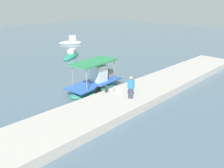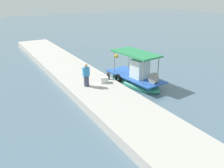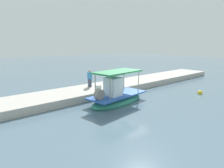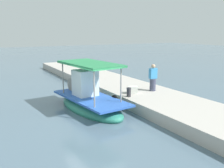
% 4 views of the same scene
% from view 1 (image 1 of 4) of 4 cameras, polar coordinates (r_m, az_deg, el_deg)
% --- Properties ---
extents(ground_plane, '(120.00, 120.00, 0.00)m').
position_cam_1_polar(ground_plane, '(18.90, -7.74, -2.13)').
color(ground_plane, slate).
extents(dock_quay, '(36.00, 3.76, 0.60)m').
position_cam_1_polar(dock_quay, '(16.04, 0.99, -4.99)').
color(dock_quay, '#B7B0A7').
rests_on(dock_quay, ground_plane).
extents(main_fishing_boat, '(5.48, 2.60, 2.91)m').
position_cam_1_polar(main_fishing_boat, '(19.16, -4.24, -0.11)').
color(main_fishing_boat, '#2D856E').
rests_on(main_fishing_boat, ground_plane).
extents(fisherman_near_bollard, '(0.38, 0.47, 1.64)m').
position_cam_1_polar(fisherman_near_bollard, '(15.98, 4.84, -1.10)').
color(fisherman_near_bollard, '#3E425A').
rests_on(fisherman_near_bollard, dock_quay).
extents(mooring_bollard, '(0.24, 0.24, 0.51)m').
position_cam_1_polar(mooring_bollard, '(17.15, -1.45, -1.26)').
color(mooring_bollard, '#2D2D33').
rests_on(mooring_bollard, dock_quay).
extents(cargo_crate, '(0.62, 0.67, 0.42)m').
position_cam_1_polar(cargo_crate, '(17.09, 1.20, -1.50)').
color(cargo_crate, silver).
rests_on(cargo_crate, dock_quay).
extents(moored_boat_near, '(4.77, 4.08, 1.24)m').
position_cam_1_polar(moored_boat_near, '(31.45, -10.35, 7.17)').
color(moored_boat_near, '#248E71').
rests_on(moored_boat_near, ground_plane).
extents(moored_boat_mid, '(4.26, 3.50, 1.68)m').
position_cam_1_polar(moored_boat_mid, '(41.61, -10.51, 10.47)').
color(moored_boat_mid, white).
rests_on(moored_boat_mid, ground_plane).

